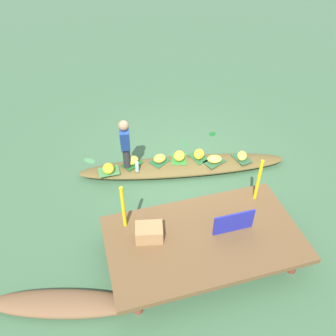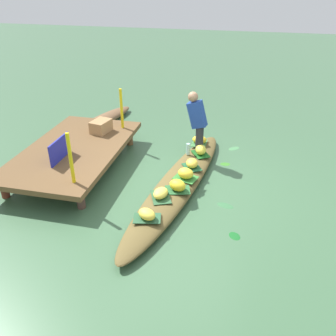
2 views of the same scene
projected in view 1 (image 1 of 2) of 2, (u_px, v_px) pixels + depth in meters
canal_water at (183, 170)px, 7.82m from camera, size 40.00×40.00×0.00m
dock_platform at (204, 239)px, 5.91m from camera, size 3.20×1.80×0.44m
vendor_boat at (183, 166)px, 7.75m from camera, size 4.53×1.38×0.21m
moored_boat at (64, 304)px, 5.34m from camera, size 2.32×1.09×0.21m
leaf_mat_0 at (199, 157)px, 7.80m from camera, size 0.39×0.48×0.01m
banana_bunch_0 at (199, 154)px, 7.74m from camera, size 0.34×0.37×0.19m
leaf_mat_1 at (132, 164)px, 7.63m from camera, size 0.49×0.45×0.01m
banana_bunch_1 at (132, 160)px, 7.57m from camera, size 0.33×0.27×0.19m
leaf_mat_2 at (160, 161)px, 7.70m from camera, size 0.47×0.44×0.01m
banana_bunch_2 at (160, 158)px, 7.65m from camera, size 0.32×0.29×0.17m
leaf_mat_3 at (242, 158)px, 7.77m from camera, size 0.35×0.46×0.01m
banana_bunch_3 at (242, 156)px, 7.72m from camera, size 0.33×0.36×0.15m
leaf_mat_4 at (179, 159)px, 7.76m from camera, size 0.41×0.48×0.01m
banana_bunch_4 at (179, 156)px, 7.70m from camera, size 0.33×0.36×0.19m
leaf_mat_5 at (109, 171)px, 7.45m from camera, size 0.44×0.32×0.01m
banana_bunch_5 at (108, 168)px, 7.40m from camera, size 0.26×0.33×0.16m
leaf_mat_6 at (214, 162)px, 7.69m from camera, size 0.52×0.44×0.01m
banana_bunch_6 at (215, 159)px, 7.64m from camera, size 0.35×0.28×0.15m
vendor_person at (125, 141)px, 7.07m from camera, size 0.24×0.43×1.25m
water_bottle at (137, 167)px, 7.39m from camera, size 0.08×0.08×0.23m
market_banner at (234, 223)px, 5.84m from camera, size 0.70×0.03×0.41m
railing_post_west at (258, 180)px, 6.27m from camera, size 0.06×0.06×0.88m
railing_post_east at (123, 207)px, 5.78m from camera, size 0.06×0.06×0.88m
produce_crate at (149, 232)px, 5.78m from camera, size 0.50×0.40×0.26m
drifting_plant_0 at (125, 158)px, 8.13m from camera, size 0.19×0.23×0.01m
drifting_plant_1 at (212, 134)px, 8.85m from camera, size 0.26×0.25×0.01m
drifting_plant_2 at (185, 144)px, 8.54m from camera, size 0.23×0.32×0.01m
drifting_plant_3 at (90, 160)px, 8.06m from camera, size 0.31×0.31×0.01m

